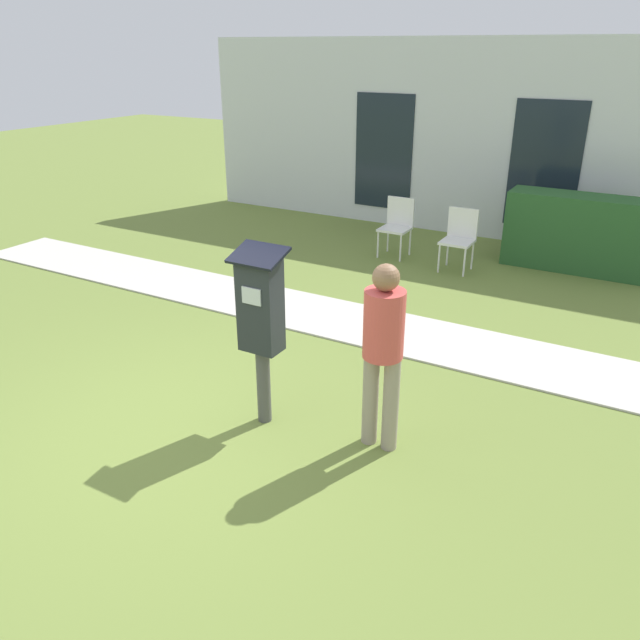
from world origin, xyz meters
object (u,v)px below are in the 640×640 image
Objects in this scene: person_standing at (383,344)px; outdoor_chair_middle at (460,235)px; parking_meter at (261,315)px; outdoor_chair_left at (397,222)px.

person_standing is 4.74m from outdoor_chair_middle.
person_standing reaches higher than outdoor_chair_middle.
parking_meter reaches higher than outdoor_chair_left.
outdoor_chair_left is 1.00× the size of outdoor_chair_middle.
parking_meter is at bearing -156.43° from person_standing.
person_standing is at bearing -54.66° from outdoor_chair_middle.
parking_meter is 1.77× the size of outdoor_chair_middle.
outdoor_chair_middle is at bearing 88.04° from parking_meter.
person_standing reaches higher than outdoor_chair_left.
parking_meter is 1.05m from person_standing.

